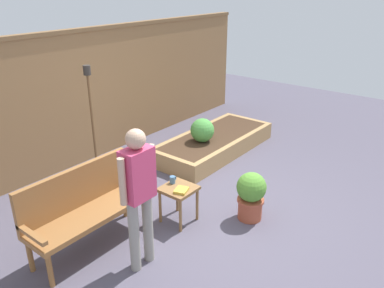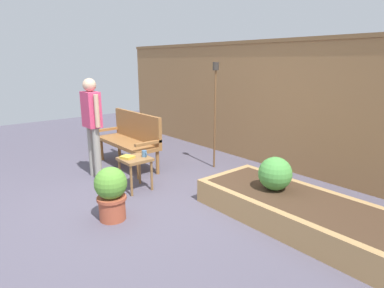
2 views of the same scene
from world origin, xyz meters
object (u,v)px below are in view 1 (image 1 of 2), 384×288
(garden_bench, at_px, (84,203))
(side_table, at_px, (179,193))
(shrub_near_bench, at_px, (202,130))
(book_on_table, at_px, (181,190))
(tiki_torch, at_px, (91,106))
(cup_on_table, at_px, (173,180))
(potted_boxwood, at_px, (251,194))
(person_by_bench, at_px, (138,188))

(garden_bench, distance_m, side_table, 1.15)
(shrub_near_bench, bearing_deg, garden_bench, -171.84)
(book_on_table, relative_size, tiki_torch, 0.10)
(cup_on_table, relative_size, shrub_near_bench, 0.27)
(potted_boxwood, bearing_deg, shrub_near_bench, 55.40)
(potted_boxwood, distance_m, tiki_torch, 2.49)
(shrub_near_bench, height_order, person_by_bench, person_by_bench)
(garden_bench, xyz_separation_m, potted_boxwood, (1.62, -1.21, -0.20))
(potted_boxwood, xyz_separation_m, tiki_torch, (-0.62, 2.25, 0.87))
(cup_on_table, height_order, person_by_bench, person_by_bench)
(side_table, distance_m, cup_on_table, 0.19)
(side_table, relative_size, book_on_table, 2.76)
(side_table, distance_m, tiki_torch, 1.77)
(book_on_table, bearing_deg, tiki_torch, 70.03)
(garden_bench, bearing_deg, tiki_torch, 46.12)
(potted_boxwood, height_order, shrub_near_bench, shrub_near_bench)
(cup_on_table, distance_m, tiki_torch, 1.60)
(side_table, bearing_deg, potted_boxwood, -47.91)
(shrub_near_bench, bearing_deg, cup_on_table, -154.71)
(side_table, height_order, person_by_bench, person_by_bench)
(book_on_table, xyz_separation_m, shrub_near_bench, (1.77, 1.01, 0.01))
(person_by_bench, bearing_deg, side_table, 14.33)
(cup_on_table, xyz_separation_m, tiki_torch, (-0.05, 1.44, 0.69))
(garden_bench, bearing_deg, book_on_table, -32.91)
(cup_on_table, height_order, potted_boxwood, potted_boxwood)
(side_table, xyz_separation_m, shrub_near_bench, (1.71, 0.92, 0.10))
(side_table, distance_m, person_by_bench, 1.04)
(potted_boxwood, xyz_separation_m, shrub_near_bench, (1.10, 1.60, 0.15))
(tiki_torch, bearing_deg, person_by_bench, -115.58)
(side_table, bearing_deg, book_on_table, -120.59)
(potted_boxwood, height_order, tiki_torch, tiki_torch)
(person_by_bench, bearing_deg, shrub_near_bench, 23.87)
(side_table, xyz_separation_m, tiki_torch, (-0.01, 1.57, 0.82))
(side_table, bearing_deg, tiki_torch, 90.36)
(shrub_near_bench, bearing_deg, tiki_torch, 159.32)
(book_on_table, height_order, potted_boxwood, potted_boxwood)
(shrub_near_bench, bearing_deg, book_on_table, -150.23)
(side_table, distance_m, potted_boxwood, 0.91)
(cup_on_table, xyz_separation_m, person_by_bench, (-0.91, -0.35, 0.41))
(cup_on_table, relative_size, book_on_table, 0.62)
(person_by_bench, bearing_deg, cup_on_table, 21.20)
(garden_bench, relative_size, side_table, 3.00)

